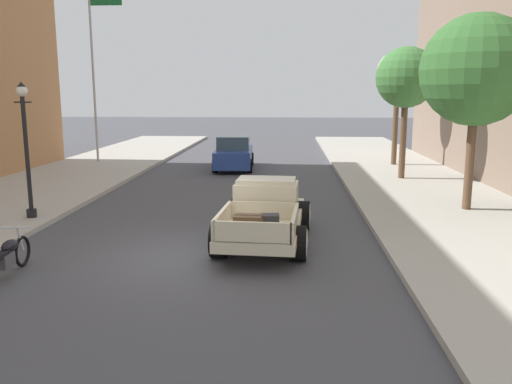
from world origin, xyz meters
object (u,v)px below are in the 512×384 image
at_px(flagpole, 96,51).
at_px(street_tree_third, 398,74).
at_px(street_tree_second, 406,78).
at_px(hotrod_truck_cream, 266,211).
at_px(motorcycle_parked, 6,257).
at_px(car_background_blue, 234,154).
at_px(street_lamp_near, 26,140).
at_px(street_tree_nearest, 477,71).

xyz_separation_m(flagpole, street_tree_third, (15.12, -0.35, -1.16)).
bearing_deg(flagpole, street_tree_second, -17.91).
xyz_separation_m(street_tree_second, street_tree_third, (0.53, 4.37, 0.32)).
bearing_deg(hotrod_truck_cream, motorcycle_parked, -148.53).
distance_m(hotrod_truck_cream, car_background_blue, 12.76).
relative_size(flagpole, street_tree_second, 1.69).
distance_m(motorcycle_parked, street_lamp_near, 5.25).
distance_m(hotrod_truck_cream, motorcycle_parked, 6.02).
distance_m(street_lamp_near, street_tree_nearest, 13.22).
bearing_deg(street_tree_second, street_lamp_near, -147.11).
relative_size(car_background_blue, street_tree_nearest, 0.75).
bearing_deg(hotrod_truck_cream, flagpole, 123.35).
bearing_deg(street_tree_second, motorcycle_parked, -130.07).
xyz_separation_m(street_tree_nearest, street_tree_third, (-0.21, 10.38, 0.26)).
relative_size(street_lamp_near, flagpole, 0.42).
xyz_separation_m(motorcycle_parked, flagpole, (-4.11, 17.17, 5.33)).
bearing_deg(car_background_blue, street_tree_third, 7.87).
bearing_deg(street_tree_second, hotrod_truck_cream, -119.87).
relative_size(motorcycle_parked, car_background_blue, 0.49).
height_order(flagpole, street_tree_second, flagpole).
xyz_separation_m(car_background_blue, street_lamp_near, (-4.75, -11.16, 1.62)).
height_order(hotrod_truck_cream, street_tree_nearest, street_tree_nearest).
xyz_separation_m(car_background_blue, street_tree_second, (7.45, -3.27, 3.52)).
bearing_deg(street_tree_nearest, street_tree_second, 97.00).
bearing_deg(street_lamp_near, car_background_blue, 66.94).
height_order(street_lamp_near, flagpole, flagpole).
distance_m(street_tree_nearest, street_tree_second, 6.05).
height_order(motorcycle_parked, street_tree_second, street_tree_second).
relative_size(car_background_blue, street_tree_second, 0.81).
xyz_separation_m(flagpole, street_tree_nearest, (15.33, -10.72, -1.43)).
height_order(flagpole, street_tree_nearest, flagpole).
bearing_deg(flagpole, motorcycle_parked, -76.53).
height_order(car_background_blue, street_tree_nearest, street_tree_nearest).
bearing_deg(motorcycle_parked, street_tree_third, 56.80).
relative_size(street_tree_second, street_tree_third, 0.97).
relative_size(motorcycle_parked, street_tree_nearest, 0.36).
bearing_deg(car_background_blue, street_tree_nearest, -48.55).
bearing_deg(street_tree_third, car_background_blue, -172.13).
bearing_deg(street_tree_nearest, street_tree_third, 91.14).
height_order(hotrod_truck_cream, street_tree_second, street_tree_second).
height_order(street_lamp_near, street_tree_second, street_tree_second).
bearing_deg(flagpole, hotrod_truck_cream, -56.65).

